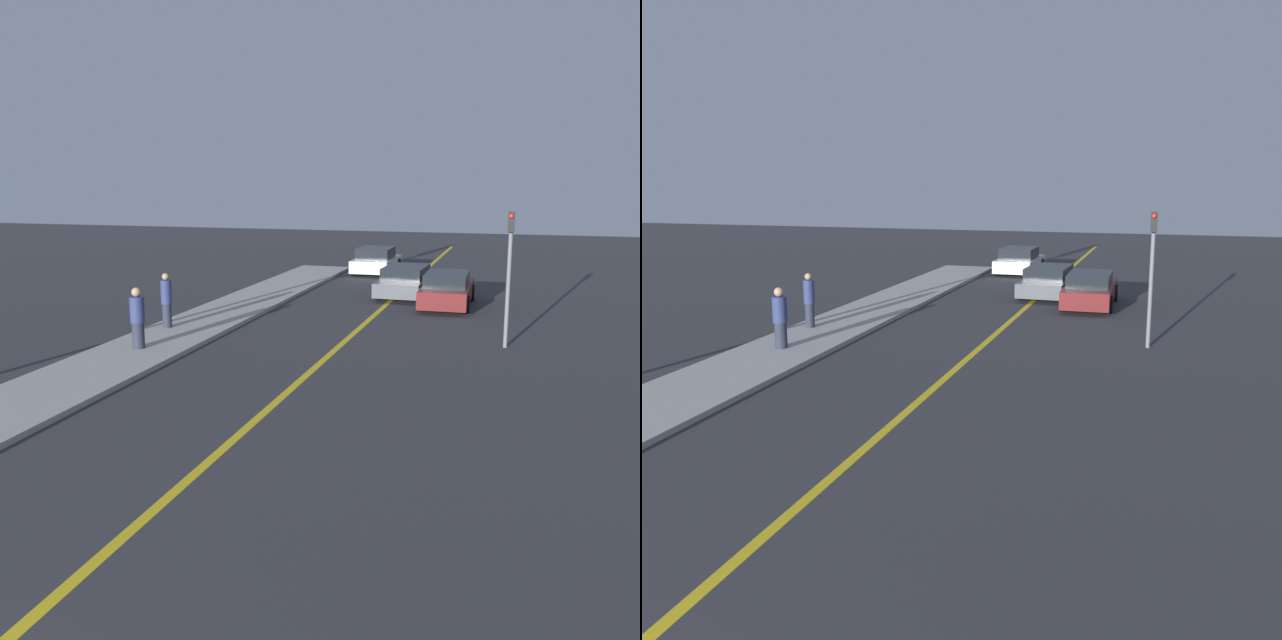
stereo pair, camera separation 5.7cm
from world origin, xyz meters
The scene contains 8 objects.
road_center_line centered at (0.00, 18.00, 0.00)m, with size 0.20×60.00×0.01m.
sidewalk_left centered at (-5.16, 17.01, 0.07)m, with size 2.61×34.02×0.13m.
car_near_right_lane centered at (2.26, 24.65, 0.63)m, with size 1.95×4.46×1.30m.
car_ahead_center centered at (0.37, 26.67, 0.61)m, with size 2.06×4.68×1.24m.
car_far_distant centered at (-2.24, 32.95, 0.64)m, with size 2.03×3.88×1.32m.
pedestrian_near_curb centered at (-5.22, 14.91, 0.99)m, with size 0.40×0.40×1.72m.
pedestrian_mid_group centered at (-5.78, 17.64, 1.01)m, with size 0.34×0.34×1.74m.
traffic_light centered at (4.65, 18.40, 2.41)m, with size 0.18×0.40×3.90m.
Camera 1 is at (5.15, -2.33, 4.91)m, focal length 40.00 mm.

